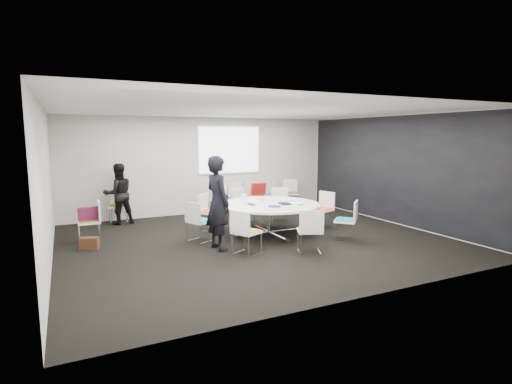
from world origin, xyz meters
name	(u,v)px	position (x,y,z in m)	size (l,w,h in m)	color
room_shell	(260,176)	(0.09, 0.00, 1.40)	(8.08, 7.08, 2.88)	black
conference_table	(269,211)	(0.49, 0.29, 0.55)	(2.30, 2.30, 0.73)	silver
projection_screen	(230,150)	(0.80, 3.46, 1.85)	(1.90, 0.03, 1.35)	white
chair_ring_a	(322,216)	(2.03, 0.40, 0.28)	(0.58, 0.58, 0.88)	silver
chair_ring_b	(279,210)	(1.45, 1.55, 0.28)	(0.62, 0.62, 0.88)	silver
chair_ring_c	(243,211)	(0.52, 1.84, 0.28)	(0.59, 0.58, 0.88)	silver
chair_ring_d	(210,219)	(-0.59, 1.30, 0.28)	(0.64, 0.64, 0.88)	silver
chair_ring_e	(200,229)	(-1.15, 0.41, 0.28)	(0.60, 0.60, 0.88)	silver
chair_ring_f	(246,241)	(-0.64, -0.92, 0.28)	(0.61, 0.62, 0.88)	silver
chair_ring_g	(310,239)	(0.51, -1.36, 0.28)	(0.60, 0.60, 0.88)	silver
chair_ring_h	(346,228)	(1.74, -0.91, 0.28)	(0.64, 0.64, 0.88)	silver
chair_back_a	(219,204)	(0.32, 3.16, 0.28)	(0.60, 0.60, 0.88)	silver
chair_back_b	(238,203)	(0.93, 3.12, 0.28)	(0.52, 0.51, 0.88)	silver
chair_back_c	(255,202)	(1.50, 3.14, 0.28)	(0.54, 0.53, 0.88)	silver
chair_back_d	(275,200)	(2.18, 3.17, 0.28)	(0.55, 0.54, 0.88)	silver
chair_back_e	(291,199)	(2.78, 3.16, 0.28)	(0.59, 0.58, 0.88)	silver
chair_spare_left	(90,229)	(-3.28, 1.40, 0.28)	(0.46, 0.47, 0.88)	silver
chair_person_back	(119,212)	(-2.48, 3.17, 0.28)	(0.55, 0.54, 0.88)	silver
person_main	(218,203)	(-0.99, -0.32, 0.94)	(0.69, 0.45, 1.88)	black
person_back	(118,194)	(-2.48, 3.00, 0.79)	(0.76, 0.60, 1.57)	black
laptop	(253,204)	(0.09, 0.33, 0.74)	(0.31, 0.20, 0.02)	#333338
laptop_lid	(244,199)	(-0.09, 0.41, 0.86)	(0.30, 0.02, 0.22)	silver
notebook_black	(285,204)	(0.77, 0.09, 0.74)	(0.22, 0.30, 0.02)	black
tablet_folio	(275,206)	(0.39, -0.15, 0.74)	(0.26, 0.20, 0.03)	navy
papers_right	(286,200)	(1.09, 0.60, 0.73)	(0.30, 0.21, 0.00)	silver
papers_front	(297,203)	(1.09, 0.08, 0.73)	(0.30, 0.21, 0.00)	white
cup	(262,200)	(0.44, 0.60, 0.78)	(0.08, 0.08, 0.09)	white
phone	(301,205)	(1.05, -0.19, 0.73)	(0.14, 0.07, 0.01)	black
maroon_bag	(88,214)	(-3.29, 1.40, 0.62)	(0.40, 0.14, 0.28)	#571734
brown_bag	(89,243)	(-3.34, 0.81, 0.12)	(0.36, 0.16, 0.24)	#422215
red_jacket	(259,189)	(1.50, 2.92, 0.70)	(0.44, 0.10, 0.35)	#A71714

